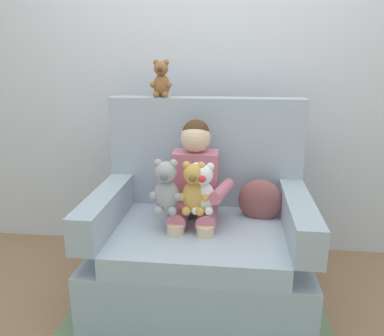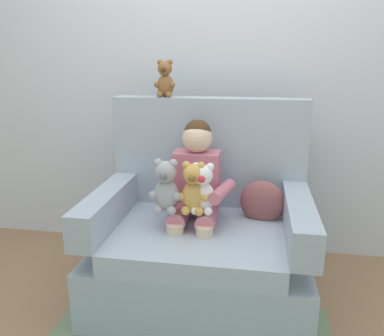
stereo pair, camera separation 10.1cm
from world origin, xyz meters
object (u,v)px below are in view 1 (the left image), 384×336
at_px(plush_honey, 194,189).
at_px(plush_brown_on_backrest, 161,80).
at_px(throw_pillow, 260,201).
at_px(seated_child, 194,186).
at_px(plush_white, 203,189).
at_px(armchair, 201,240).
at_px(plush_grey, 166,188).

relative_size(plush_honey, plush_brown_on_backrest, 1.26).
bearing_deg(throw_pillow, plush_honey, -146.97).
bearing_deg(seated_child, plush_white, -64.30).
bearing_deg(seated_child, plush_brown_on_backrest, 129.29).
height_order(armchair, seated_child, armchair).
distance_m(plush_honey, plush_white, 0.05).
distance_m(armchair, throw_pillow, 0.42).
height_order(armchair, plush_grey, armchair).
distance_m(armchair, plush_honey, 0.38).
height_order(plush_honey, plush_brown_on_backrest, plush_brown_on_backrest).
distance_m(seated_child, plush_brown_on_backrest, 0.69).
height_order(seated_child, plush_brown_on_backrest, plush_brown_on_backrest).
xyz_separation_m(plush_brown_on_backrest, throw_pillow, (0.62, -0.20, -0.68)).
height_order(seated_child, plush_honey, seated_child).
relative_size(plush_brown_on_backrest, throw_pillow, 0.87).
height_order(armchair, plush_brown_on_backrest, plush_brown_on_backrest).
height_order(plush_grey, throw_pillow, plush_grey).
bearing_deg(plush_white, plush_honey, -147.26).
bearing_deg(armchair, plush_brown_on_backrest, 131.86).
height_order(plush_honey, throw_pillow, plush_honey).
distance_m(armchair, seated_child, 0.33).
distance_m(plush_honey, plush_grey, 0.15).
distance_m(plush_grey, plush_white, 0.20).
distance_m(plush_white, throw_pillow, 0.42).
distance_m(plush_honey, plush_brown_on_backrest, 0.74).
bearing_deg(armchair, seated_child, 164.38).
height_order(plush_grey, plush_brown_on_backrest, plush_brown_on_backrest).
height_order(plush_white, plush_brown_on_backrest, plush_brown_on_backrest).
height_order(armchair, throw_pillow, armchair).
height_order(plush_honey, plush_grey, plush_grey).
height_order(armchair, plush_honey, armchair).
xyz_separation_m(seated_child, plush_white, (0.06, -0.13, 0.03)).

